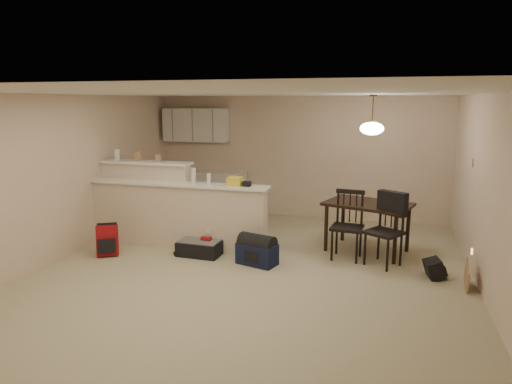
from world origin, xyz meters
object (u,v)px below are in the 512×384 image
(dining_table, at_px, (368,209))
(navy_duffel, at_px, (257,254))
(pendant_lamp, at_px, (372,128))
(suitcase, at_px, (200,248))
(dining_chair_near, at_px, (347,226))
(red_backpack, at_px, (107,240))
(dining_chair_far, at_px, (384,230))
(black_daypack, at_px, (434,269))

(dining_table, distance_m, navy_duffel, 1.95)
(navy_duffel, bearing_deg, pendant_lamp, 51.36)
(pendant_lamp, xyz_separation_m, suitcase, (-2.52, -0.92, -1.88))
(dining_chair_near, bearing_deg, navy_duffel, -148.44)
(dining_table, bearing_deg, pendant_lamp, 107.40)
(suitcase, xyz_separation_m, red_backpack, (-1.40, -0.41, 0.13))
(dining_chair_far, height_order, navy_duffel, dining_chair_far)
(dining_table, bearing_deg, dining_chair_near, -104.22)
(dining_chair_near, distance_m, suitcase, 2.32)
(dining_chair_near, relative_size, red_backpack, 2.20)
(pendant_lamp, distance_m, navy_duffel, 2.62)
(black_daypack, bearing_deg, red_backpack, 83.84)
(pendant_lamp, bearing_deg, red_backpack, -161.31)
(pendant_lamp, relative_size, navy_duffel, 1.07)
(dining_chair_far, distance_m, navy_duffel, 1.90)
(dining_chair_far, bearing_deg, suitcase, -141.85)
(dining_chair_far, height_order, red_backpack, dining_chair_far)
(dining_chair_far, bearing_deg, dining_chair_near, -163.30)
(dining_chair_near, relative_size, black_daypack, 3.62)
(pendant_lamp, xyz_separation_m, dining_chair_near, (-0.28, -0.46, -1.46))
(suitcase, bearing_deg, navy_duffel, -6.59)
(pendant_lamp, relative_size, dining_chair_far, 0.58)
(dining_table, relative_size, dining_chair_far, 1.39)
(pendant_lamp, relative_size, black_daypack, 2.12)
(pendant_lamp, bearing_deg, dining_table, -90.00)
(dining_chair_near, xyz_separation_m, suitcase, (-2.24, -0.46, -0.42))
(pendant_lamp, height_order, dining_chair_near, pendant_lamp)
(dining_table, relative_size, dining_chair_near, 1.41)
(navy_duffel, xyz_separation_m, black_daypack, (2.49, 0.15, -0.03))
(dining_table, distance_m, black_daypack, 1.45)
(dining_table, height_order, suitcase, dining_table)
(dining_table, bearing_deg, black_daypack, -26.57)
(dining_table, bearing_deg, red_backpack, -143.91)
(dining_chair_near, distance_m, red_backpack, 3.75)
(dining_table, relative_size, black_daypack, 5.09)
(red_backpack, bearing_deg, dining_chair_far, -18.89)
(dining_table, height_order, black_daypack, dining_table)
(navy_duffel, bearing_deg, dining_chair_near, 42.59)
(navy_duffel, bearing_deg, dining_chair_far, 31.12)
(dining_table, xyz_separation_m, dining_chair_far, (0.26, -0.60, -0.17))
(suitcase, height_order, black_daypack, black_daypack)
(dining_chair_far, distance_m, red_backpack, 4.26)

